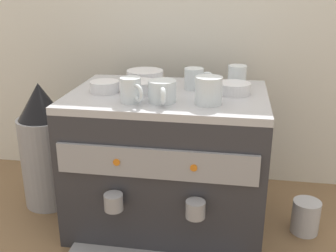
# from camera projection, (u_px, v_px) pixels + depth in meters

# --- Properties ---
(ground_plane) EXTENTS (4.00, 4.00, 0.00)m
(ground_plane) POSITION_uv_depth(u_px,v_px,m) (168.00, 219.00, 1.45)
(ground_plane) COLOR brown
(tiled_backsplash_wall) EXTENTS (2.80, 0.03, 1.10)m
(tiled_backsplash_wall) POSITION_uv_depth(u_px,v_px,m) (184.00, 49.00, 1.62)
(tiled_backsplash_wall) COLOR silver
(tiled_backsplash_wall) RESTS_ON ground_plane
(espresso_machine) EXTENTS (0.63, 0.54, 0.47)m
(espresso_machine) POSITION_uv_depth(u_px,v_px,m) (168.00, 160.00, 1.36)
(espresso_machine) COLOR #2D2D33
(espresso_machine) RESTS_ON ground_plane
(ceramic_cup_0) EXTENTS (0.08, 0.12, 0.06)m
(ceramic_cup_0) POSITION_uv_depth(u_px,v_px,m) (162.00, 92.00, 1.18)
(ceramic_cup_0) COLOR silver
(ceramic_cup_0) RESTS_ON espresso_machine
(ceramic_cup_1) EXTENTS (0.08, 0.09, 0.07)m
(ceramic_cup_1) POSITION_uv_depth(u_px,v_px,m) (131.00, 90.00, 1.17)
(ceramic_cup_1) COLOR silver
(ceramic_cup_1) RESTS_ON espresso_machine
(ceramic_cup_2) EXTENTS (0.06, 0.10, 0.07)m
(ceramic_cup_2) POSITION_uv_depth(u_px,v_px,m) (237.00, 75.00, 1.37)
(ceramic_cup_2) COLOR silver
(ceramic_cup_2) RESTS_ON espresso_machine
(ceramic_cup_3) EXTENTS (0.10, 0.06, 0.07)m
(ceramic_cup_3) POSITION_uv_depth(u_px,v_px,m) (195.00, 79.00, 1.32)
(ceramic_cup_3) COLOR silver
(ceramic_cup_3) RESTS_ON espresso_machine
(ceramic_cup_4) EXTENTS (0.08, 0.12, 0.08)m
(ceramic_cup_4) POSITION_uv_depth(u_px,v_px,m) (209.00, 90.00, 1.16)
(ceramic_cup_4) COLOR silver
(ceramic_cup_4) RESTS_ON espresso_machine
(ceramic_bowl_0) EXTENTS (0.11, 0.11, 0.04)m
(ceramic_bowl_0) POSITION_uv_depth(u_px,v_px,m) (139.00, 87.00, 1.29)
(ceramic_bowl_0) COLOR white
(ceramic_bowl_0) RESTS_ON espresso_machine
(ceramic_bowl_1) EXTENTS (0.09, 0.09, 0.04)m
(ceramic_bowl_1) POSITION_uv_depth(u_px,v_px,m) (105.00, 87.00, 1.29)
(ceramic_bowl_1) COLOR white
(ceramic_bowl_1) RESTS_ON espresso_machine
(ceramic_bowl_2) EXTENTS (0.13, 0.13, 0.04)m
(ceramic_bowl_2) POSITION_uv_depth(u_px,v_px,m) (145.00, 77.00, 1.41)
(ceramic_bowl_2) COLOR white
(ceramic_bowl_2) RESTS_ON espresso_machine
(ceramic_bowl_3) EXTENTS (0.10, 0.10, 0.03)m
(ceramic_bowl_3) POSITION_uv_depth(u_px,v_px,m) (234.00, 89.00, 1.27)
(ceramic_bowl_3) COLOR white
(ceramic_bowl_3) RESTS_ON espresso_machine
(coffee_grinder) EXTENTS (0.18, 0.18, 0.47)m
(coffee_grinder) POSITION_uv_depth(u_px,v_px,m) (45.00, 148.00, 1.48)
(coffee_grinder) COLOR #939399
(coffee_grinder) RESTS_ON ground_plane
(milk_pitcher) EXTENTS (0.09, 0.09, 0.12)m
(milk_pitcher) POSITION_uv_depth(u_px,v_px,m) (305.00, 216.00, 1.36)
(milk_pitcher) COLOR #B7B7BC
(milk_pitcher) RESTS_ON ground_plane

